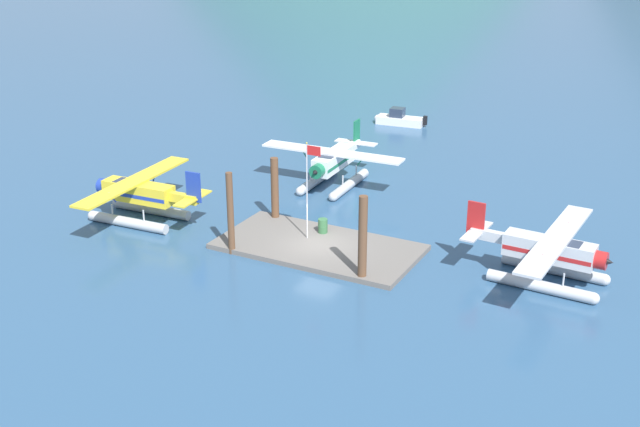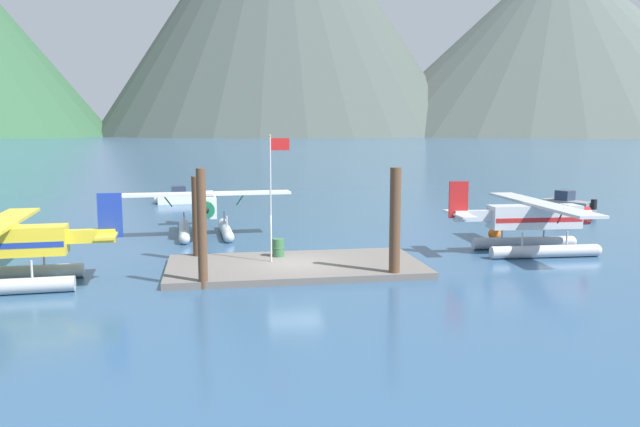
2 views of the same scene
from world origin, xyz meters
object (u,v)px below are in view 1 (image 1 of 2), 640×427
object	(u,v)px
fuel_drum	(323,226)
seaplane_white_bow_left	(333,165)
seaplane_silver_stbd_fwd	(549,256)
seaplane_yellow_port_aft	(139,197)
flagpole	(309,180)
boat_white_open_north	(399,119)
mooring_buoy	(557,248)

from	to	relation	value
fuel_drum	seaplane_white_bow_left	world-z (taller)	seaplane_white_bow_left
seaplane_silver_stbd_fwd	seaplane_yellow_port_aft	xyz separation A→B (m)	(-25.15, -3.15, 0.00)
flagpole	seaplane_silver_stbd_fwd	world-z (taller)	flagpole
seaplane_yellow_port_aft	boat_white_open_north	bearing A→B (deg)	78.77
fuel_drum	seaplane_yellow_port_aft	world-z (taller)	seaplane_yellow_port_aft
fuel_drum	mooring_buoy	size ratio (longest dim) A/B	1.21
flagpole	mooring_buoy	xyz separation A→B (m)	(13.53, 5.28, -3.65)
mooring_buoy	boat_white_open_north	distance (m)	28.98
flagpole	fuel_drum	world-z (taller)	flagpole
flagpole	mooring_buoy	size ratio (longest dim) A/B	8.18
fuel_drum	seaplane_white_bow_left	xyz separation A→B (m)	(-3.60, 8.50, 0.84)
seaplane_white_bow_left	seaplane_yellow_port_aft	bearing A→B (deg)	-124.72
seaplane_silver_stbd_fwd	boat_white_open_north	size ratio (longest dim) A/B	2.14
seaplane_white_bow_left	boat_white_open_north	bearing A→B (deg)	97.32
seaplane_silver_stbd_fwd	seaplane_yellow_port_aft	world-z (taller)	same
flagpole	seaplane_silver_stbd_fwd	bearing A→B (deg)	5.20
seaplane_white_bow_left	seaplane_silver_stbd_fwd	world-z (taller)	same
mooring_buoy	seaplane_yellow_port_aft	world-z (taller)	seaplane_yellow_port_aft
mooring_buoy	seaplane_yellow_port_aft	size ratio (longest dim) A/B	0.07
seaplane_white_bow_left	seaplane_silver_stbd_fwd	xyz separation A→B (m)	(17.15, -8.39, 0.00)
seaplane_silver_stbd_fwd	boat_white_open_north	distance (m)	32.34
mooring_buoy	seaplane_white_bow_left	bearing A→B (deg)	165.41
fuel_drum	seaplane_silver_stbd_fwd	bearing A→B (deg)	0.48
seaplane_silver_stbd_fwd	boat_white_open_north	bearing A→B (deg)	126.87
fuel_drum	mooring_buoy	xyz separation A→B (m)	(13.21, 4.13, -0.38)
flagpole	mooring_buoy	bearing A→B (deg)	21.31
flagpole	fuel_drum	bearing A→B (deg)	74.11
fuel_drum	mooring_buoy	world-z (taller)	fuel_drum
mooring_buoy	boat_white_open_north	xyz separation A→B (m)	(-19.05, 21.84, 0.12)
mooring_buoy	seaplane_white_bow_left	world-z (taller)	seaplane_white_bow_left
flagpole	fuel_drum	size ratio (longest dim) A/B	6.77
fuel_drum	seaplane_silver_stbd_fwd	distance (m)	13.58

